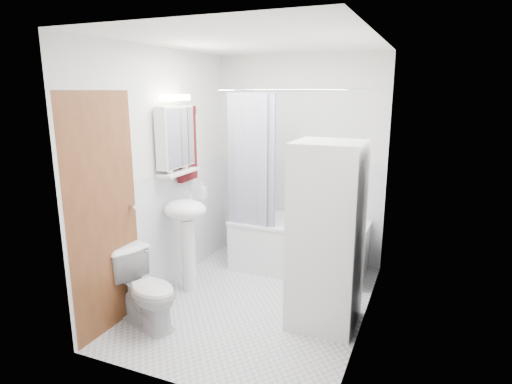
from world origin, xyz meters
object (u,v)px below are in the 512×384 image
at_px(bathtub, 299,243).
at_px(washer_dryer, 326,236).
at_px(sink, 186,224).
at_px(toilet, 147,290).

bearing_deg(bathtub, washer_dryer, -61.74).
bearing_deg(washer_dryer, sink, 177.29).
bearing_deg(sink, toilet, -87.32).
xyz_separation_m(washer_dryer, toilet, (-1.40, -0.65, -0.47)).
distance_m(bathtub, washer_dryer, 1.24).
relative_size(bathtub, toilet, 2.24).
distance_m(sink, toilet, 0.82).
bearing_deg(toilet, bathtub, -9.24).
relative_size(bathtub, washer_dryer, 0.93).
bearing_deg(sink, bathtub, 45.99).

